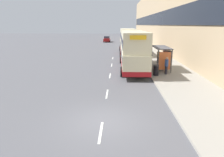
% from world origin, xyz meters
% --- Properties ---
extents(ground_plane, '(220.00, 220.00, 0.00)m').
position_xyz_m(ground_plane, '(0.00, 0.00, 0.00)').
color(ground_plane, '#515156').
extents(pavement, '(5.00, 93.00, 0.14)m').
position_xyz_m(pavement, '(6.50, 38.50, 0.07)').
color(pavement, gray).
rests_on(pavement, ground_plane).
extents(terrace_facade, '(3.10, 93.00, 13.72)m').
position_xyz_m(terrace_facade, '(10.49, 38.50, 6.86)').
color(terrace_facade, tan).
rests_on(terrace_facade, ground_plane).
extents(lane_mark_0, '(0.12, 2.00, 0.01)m').
position_xyz_m(lane_mark_0, '(0.00, -1.12, 0.01)').
color(lane_mark_0, silver).
rests_on(lane_mark_0, ground_plane).
extents(lane_mark_1, '(0.12, 2.00, 0.01)m').
position_xyz_m(lane_mark_1, '(0.00, 4.38, 0.01)').
color(lane_mark_1, silver).
rests_on(lane_mark_1, ground_plane).
extents(lane_mark_2, '(0.12, 2.00, 0.01)m').
position_xyz_m(lane_mark_2, '(0.00, 9.88, 0.01)').
color(lane_mark_2, silver).
rests_on(lane_mark_2, ground_plane).
extents(lane_mark_3, '(0.12, 2.00, 0.01)m').
position_xyz_m(lane_mark_3, '(0.00, 15.37, 0.01)').
color(lane_mark_3, silver).
rests_on(lane_mark_3, ground_plane).
extents(lane_mark_4, '(0.12, 2.00, 0.01)m').
position_xyz_m(lane_mark_4, '(0.00, 20.87, 0.01)').
color(lane_mark_4, silver).
rests_on(lane_mark_4, ground_plane).
extents(bus_shelter, '(1.60, 4.20, 2.48)m').
position_xyz_m(bus_shelter, '(5.77, 12.37, 1.88)').
color(bus_shelter, '#4C4C51').
rests_on(bus_shelter, ground_plane).
extents(double_decker_bus_near, '(2.85, 10.97, 4.30)m').
position_xyz_m(double_decker_bus_near, '(2.47, 12.96, 2.29)').
color(double_decker_bus_near, beige).
rests_on(double_decker_bus_near, ground_plane).
extents(double_decker_bus_ahead, '(2.85, 11.51, 4.30)m').
position_xyz_m(double_decker_bus_ahead, '(2.49, 25.89, 2.29)').
color(double_decker_bus_ahead, beige).
rests_on(double_decker_bus_ahead, ground_plane).
extents(car_0, '(1.98, 4.57, 1.70)m').
position_xyz_m(car_0, '(-2.60, 51.07, 0.85)').
color(car_0, maroon).
rests_on(car_0, ground_plane).
extents(pedestrian_at_shelter, '(0.36, 0.36, 1.80)m').
position_xyz_m(pedestrian_at_shelter, '(4.47, 12.67, 1.06)').
color(pedestrian_at_shelter, '#23232D').
rests_on(pedestrian_at_shelter, ground_plane).
extents(pedestrian_1, '(0.34, 0.34, 1.74)m').
position_xyz_m(pedestrian_1, '(5.66, 10.14, 1.03)').
color(pedestrian_1, '#23232D').
rests_on(pedestrian_1, ground_plane).
extents(pedestrian_2, '(0.32, 0.32, 1.63)m').
position_xyz_m(pedestrian_2, '(4.77, 17.25, 0.97)').
color(pedestrian_2, '#23232D').
rests_on(pedestrian_2, ground_plane).
extents(pedestrian_3, '(0.34, 0.34, 1.71)m').
position_xyz_m(pedestrian_3, '(6.02, 16.26, 1.01)').
color(pedestrian_3, '#23232D').
rests_on(pedestrian_3, ground_plane).
extents(litter_bin, '(0.55, 0.55, 1.05)m').
position_xyz_m(litter_bin, '(4.55, 9.62, 0.67)').
color(litter_bin, black).
rests_on(litter_bin, ground_plane).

